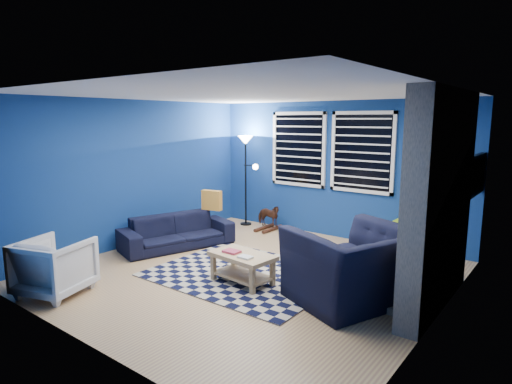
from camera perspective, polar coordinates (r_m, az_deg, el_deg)
floor at (r=6.21m, az=-0.82°, el=-10.77°), size 5.00×5.00×0.00m
ceiling at (r=5.83m, az=-0.88°, el=12.93°), size 5.00×5.00×0.00m
wall_back at (r=7.99m, az=10.33°, el=2.91°), size 5.00×0.00×5.00m
wall_left at (r=7.68m, az=-15.69°, el=2.44°), size 0.00×5.00×5.00m
wall_right at (r=4.79m, az=23.38°, el=-2.20°), size 0.00×5.00×5.00m
fireplace at (r=5.31m, az=23.19°, el=-1.68°), size 0.65×2.00×2.50m
window_left at (r=8.29m, az=5.65°, el=5.70°), size 1.17×0.06×1.42m
window_right at (r=7.69m, az=13.94°, el=5.15°), size 1.17×0.06×1.42m
tv at (r=6.71m, az=27.23°, el=2.02°), size 0.07×1.00×0.58m
rug at (r=6.17m, az=-1.39°, el=-10.83°), size 2.52×2.02×0.02m
sofa at (r=7.46m, az=-10.49°, el=-5.20°), size 2.03×1.29×0.55m
armchair_big at (r=5.27m, az=12.95°, el=-9.61°), size 1.75×1.65×0.90m
armchair_bent at (r=5.97m, az=-25.26°, el=-8.97°), size 0.96×0.98×0.71m
rocking_horse at (r=8.44m, az=1.64°, el=-3.15°), size 0.28×0.55×0.45m
coffee_table at (r=5.75m, az=-1.86°, el=-9.30°), size 0.91×0.58×0.43m
cabinet at (r=7.41m, az=19.13°, el=-5.97°), size 0.61×0.48×0.54m
floor_lamp at (r=8.70m, az=-1.31°, el=5.31°), size 0.50×0.31×1.84m
throw_pillow at (r=7.74m, az=-5.93°, el=-1.09°), size 0.39×0.19×0.36m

